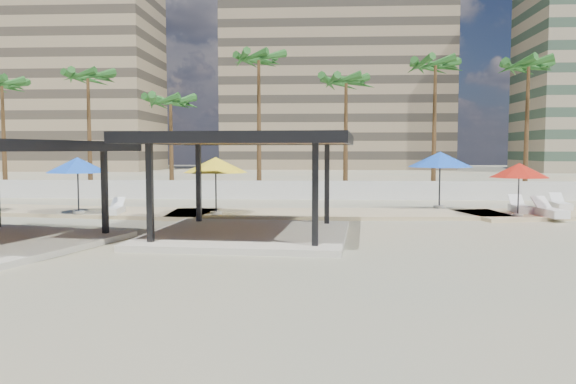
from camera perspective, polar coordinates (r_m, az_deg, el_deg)
name	(u,v)px	position (r m, az deg, el deg)	size (l,w,h in m)	color
ground	(286,238)	(20.44, -0.20, -4.68)	(200.00, 200.00, 0.00)	tan
promenade	(335,213)	(28.01, 4.81, -2.14)	(44.45, 7.97, 0.24)	#C6B284
boundary_wall	(301,190)	(36.27, 1.28, 0.19)	(56.00, 0.30, 1.20)	silver
building_west	(48,74)	(98.91, -23.20, 10.95)	(34.00, 16.00, 32.40)	#937F60
building_mid	(336,86)	(98.82, 4.86, 10.70)	(38.00, 16.00, 30.40)	#847259
pavilion_central	(248,176)	(20.36, -4.06, 1.62)	(7.98, 7.98, 3.75)	beige
umbrella_a	(77,165)	(28.37, -20.60, 2.57)	(3.20, 3.20, 2.67)	beige
umbrella_b	(216,165)	(26.41, -7.36, 2.72)	(3.71, 3.71, 2.68)	beige
umbrella_c	(519,170)	(27.51, 22.43, 2.03)	(2.75, 2.75, 2.42)	beige
umbrella_d	(440,160)	(30.02, 15.19, 3.19)	(4.04, 4.04, 2.92)	beige
lounger_a	(115,210)	(27.89, -17.18, -1.74)	(0.82, 1.95, 0.72)	white
lounger_b	(549,212)	(28.18, 25.00, -1.82)	(1.00, 2.30, 0.84)	white
lounger_c	(520,208)	(29.50, 22.49, -1.52)	(0.84, 2.15, 0.80)	white
lounger_d	(560,205)	(32.03, 25.92, -1.20)	(0.89, 2.08, 0.77)	white
palm_a	(2,88)	(44.61, -27.07, 9.37)	(3.00, 3.00, 8.63)	brown
palm_b	(88,81)	(42.37, -19.66, 10.59)	(3.00, 3.00, 9.18)	brown
palm_c	(171,104)	(39.72, -11.84, 8.71)	(3.00, 3.00, 7.37)	brown
palm_d	(259,64)	(39.72, -2.99, 12.81)	(3.00, 3.00, 10.31)	brown
palm_e	(346,85)	(38.85, 5.92, 10.74)	(3.00, 3.00, 8.70)	brown
palm_f	(435,70)	(39.90, 14.75, 11.89)	(3.00, 3.00, 9.76)	brown
palm_g	(529,71)	(41.10, 23.24, 11.24)	(3.00, 3.00, 9.59)	brown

